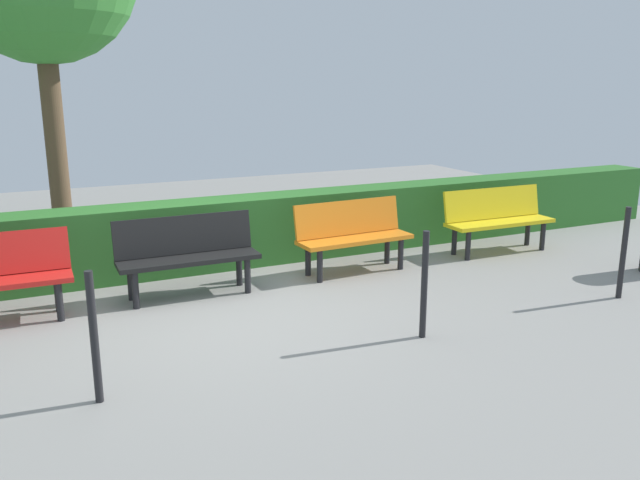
# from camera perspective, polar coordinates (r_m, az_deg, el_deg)

# --- Properties ---
(ground_plane) EXTENTS (17.50, 17.50, 0.00)m
(ground_plane) POSITION_cam_1_polar(r_m,az_deg,el_deg) (6.72, -8.77, -6.16)
(ground_plane) COLOR gray
(bench_yellow) EXTENTS (1.57, 0.50, 0.86)m
(bench_yellow) POSITION_cam_1_polar(r_m,az_deg,el_deg) (9.11, 15.34, 2.00)
(bench_yellow) COLOR yellow
(bench_yellow) RESTS_ON ground_plane
(bench_orange) EXTENTS (1.45, 0.52, 0.86)m
(bench_orange) POSITION_cam_1_polar(r_m,az_deg,el_deg) (7.87, 2.87, 0.63)
(bench_orange) COLOR orange
(bench_orange) RESTS_ON ground_plane
(bench_black) EXTENTS (1.51, 0.47, 0.86)m
(bench_black) POSITION_cam_1_polar(r_m,az_deg,el_deg) (7.14, -11.64, -1.03)
(bench_black) COLOR black
(bench_black) RESTS_ON ground_plane
(hedge_row) EXTENTS (13.50, 0.54, 0.86)m
(hedge_row) POSITION_cam_1_polar(r_m,az_deg,el_deg) (8.30, -5.82, 0.91)
(hedge_row) COLOR #2D6B28
(hedge_row) RESTS_ON ground_plane
(railing_post_near) EXTENTS (0.06, 0.06, 1.00)m
(railing_post_near) POSITION_cam_1_polar(r_m,az_deg,el_deg) (7.60, 25.20, -1.05)
(railing_post_near) COLOR black
(railing_post_near) RESTS_ON ground_plane
(railing_post_mid) EXTENTS (0.06, 0.06, 1.00)m
(railing_post_mid) POSITION_cam_1_polar(r_m,az_deg,el_deg) (5.90, 9.18, -3.94)
(railing_post_mid) COLOR black
(railing_post_mid) RESTS_ON ground_plane
(railing_post_far) EXTENTS (0.06, 0.06, 1.00)m
(railing_post_far) POSITION_cam_1_polar(r_m,az_deg,el_deg) (4.95, -19.30, -8.15)
(railing_post_far) COLOR black
(railing_post_far) RESTS_ON ground_plane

